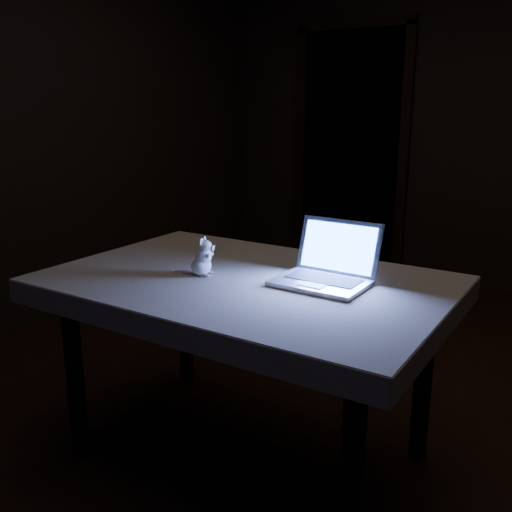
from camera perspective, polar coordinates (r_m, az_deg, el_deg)
The scene contains 8 objects.
floor at distance 2.81m, azimuth 8.16°, elevation -16.16°, with size 5.00×5.00×0.00m, color black.
back_wall at distance 4.81m, azimuth 21.92°, elevation 12.17°, with size 4.50×0.04×2.60m, color black.
left_wall at distance 3.92m, azimuth -23.00°, elevation 11.67°, with size 0.04×5.00×2.60m, color black.
doorway at distance 5.16m, azimuth 9.47°, elevation 10.53°, with size 1.06×0.36×2.13m, color black, non-canonical shape.
table at distance 2.39m, azimuth -0.92°, elevation -11.28°, with size 1.45×0.93×0.78m, color black, non-canonical shape.
tablecloth at distance 2.24m, azimuth -0.50°, elevation -3.44°, with size 1.55×1.03×0.09m, color beige, non-canonical shape.
laptop at distance 2.13m, azimuth 6.52°, elevation 0.04°, with size 0.34×0.30×0.23m, color silver, non-canonical shape.
plush_mouse at distance 2.27m, azimuth -5.53°, elevation -0.04°, with size 0.11×0.11×0.15m, color white, non-canonical shape.
Camera 1 is at (0.98, -2.20, 1.45)m, focal length 40.00 mm.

